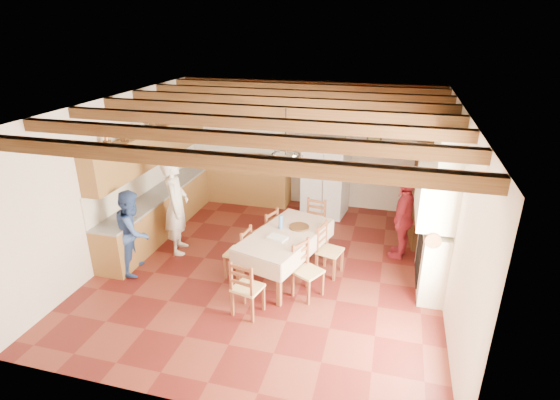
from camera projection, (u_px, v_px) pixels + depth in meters
The scene contains 31 objects.
floor at pixel (271, 268), 8.13m from camera, with size 6.00×6.50×0.02m, color #511512.
ceiling at pixel (269, 105), 6.97m from camera, with size 6.00×6.50×0.02m, color silver.
wall_back at pixel (308, 144), 10.46m from camera, with size 6.00×0.02×3.00m, color beige.
wall_front at pixel (185, 301), 4.64m from camera, with size 6.00×0.02×3.00m, color beige.
wall_left at pixel (118, 178), 8.27m from camera, with size 0.02×6.50×3.00m, color beige.
wall_right at pixel (454, 211), 6.83m from camera, with size 0.02×6.50×3.00m, color beige.
ceiling_beams at pixel (269, 111), 7.01m from camera, with size 6.00×6.30×0.16m, color #371C0C, non-canonical shape.
lower_cabinets_left at pixel (165, 209), 9.54m from camera, with size 0.60×4.30×0.86m, color brown.
lower_cabinets_back at pixel (244, 185), 10.96m from camera, with size 2.30×0.60×0.86m, color brown.
countertop_left at pixel (163, 190), 9.37m from camera, with size 0.62×4.30×0.04m, color slate.
countertop_back at pixel (243, 168), 10.79m from camera, with size 2.34×0.62×0.04m, color slate.
backsplash_left at pixel (150, 175), 9.31m from camera, with size 0.03×4.30×0.60m, color beige.
backsplash_back at pixel (247, 152), 10.92m from camera, with size 2.30×0.03×0.60m, color beige.
upper_cabinets at pixel (153, 146), 9.03m from camera, with size 0.35×4.20×0.70m, color brown.
fireplace at pixel (433, 210), 7.12m from camera, with size 0.56×1.60×2.80m, color #EFEACB, non-canonical shape.
wall_picture at pixel (375, 134), 9.93m from camera, with size 0.34×0.03×0.42m, color #2E2514.
refrigerator at pixel (326, 174), 10.07m from camera, with size 0.96×0.79×1.93m, color silver.
hutch at pixel (429, 185), 8.76m from camera, with size 0.55×1.31×2.38m, color #372311, non-canonical shape.
dining_table at pixel (285, 237), 7.62m from camera, with size 1.47×2.11×0.84m.
chandelier at pixel (286, 155), 7.04m from camera, with size 0.47×0.47×0.03m, color black.
chair_left_near at pixel (238, 252), 7.70m from camera, with size 0.42×0.40×0.96m, color brown, non-canonical shape.
chair_left_far at pixel (265, 232), 8.42m from camera, with size 0.42×0.40×0.96m, color brown, non-canonical shape.
chair_right_near at pixel (308, 271), 7.12m from camera, with size 0.42×0.40×0.96m, color brown, non-canonical shape.
chair_right_far at pixel (330, 250), 7.76m from camera, with size 0.42×0.40×0.96m, color brown, non-canonical shape.
chair_end_near at pixel (248, 287), 6.69m from camera, with size 0.42×0.40×0.96m, color brown, non-canonical shape.
chair_end_far at pixel (313, 224), 8.74m from camera, with size 0.42×0.40×0.96m, color brown, non-canonical shape.
person_man at pixel (176, 206), 8.36m from camera, with size 0.70×0.46×1.93m, color silver.
person_woman_blue at pixel (133, 231), 7.77m from camera, with size 0.76×0.59×1.56m, color #2F4A89.
person_woman_red at pixel (403, 218), 8.23m from camera, with size 0.95×0.39×1.62m, color #A52534.
microwave at pixel (264, 163), 10.59m from camera, with size 0.55×0.37×0.30m, color silver.
fridge_vase at pixel (325, 127), 9.67m from camera, with size 0.27×0.27×0.28m, color #372311.
Camera 1 is at (1.98, -6.74, 4.27)m, focal length 28.00 mm.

